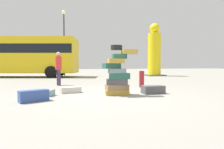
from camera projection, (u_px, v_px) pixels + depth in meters
ground_plane at (108, 95)px, 6.25m from camera, size 80.00×80.00×0.00m
suitcase_tower at (118, 75)px, 6.25m from camera, size 1.09×0.62×1.62m
suitcase_navy_white_trunk at (34, 96)px, 5.14m from camera, size 0.79×0.57×0.31m
suitcase_charcoal_left_side at (153, 90)px, 6.58m from camera, size 0.75×0.42×0.27m
suitcase_cream_right_side at (70, 90)px, 6.79m from camera, size 0.77×0.56×0.21m
suitcase_slate_foreground_far at (43, 93)px, 6.08m from camera, size 0.75×0.61×0.19m
suitcase_maroon_upright_blue at (142, 79)px, 8.53m from camera, size 0.28×0.44×0.72m
person_bearded_onlooker at (59, 66)px, 9.11m from camera, size 0.30×0.33×1.60m
yellow_dummy_statue at (154, 52)px, 17.38m from camera, size 1.61×1.61×4.72m
parked_bus at (18, 55)px, 15.66m from camera, size 9.89×4.82×3.15m
lamp_post at (64, 33)px, 17.73m from camera, size 0.36×0.36×5.99m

